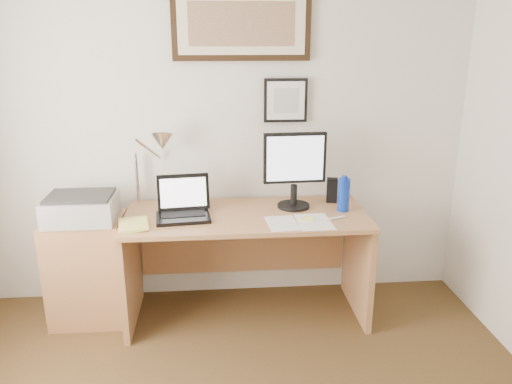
{
  "coord_description": "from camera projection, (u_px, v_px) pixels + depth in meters",
  "views": [
    {
      "loc": [
        -0.04,
        -1.47,
        1.88
      ],
      "look_at": [
        0.2,
        1.43,
        0.96
      ],
      "focal_mm": 35.0,
      "sensor_mm": 36.0,
      "label": 1
    }
  ],
  "objects": [
    {
      "name": "wall_back",
      "position": [
        221.0,
        129.0,
        3.49
      ],
      "size": [
        3.5,
        0.02,
        2.5
      ],
      "primitive_type": "cube",
      "color": "silver",
      "rests_on": "ground"
    },
    {
      "name": "side_cabinet",
      "position": [
        89.0,
        269.0,
        3.38
      ],
      "size": [
        0.5,
        0.4,
        0.73
      ],
      "primitive_type": "cube",
      "color": "#A46F44",
      "rests_on": "floor"
    },
    {
      "name": "water_bottle",
      "position": [
        344.0,
        195.0,
        3.33
      ],
      "size": [
        0.08,
        0.08,
        0.22
      ],
      "primitive_type": "cylinder",
      "color": "#0D2FAE",
      "rests_on": "desk"
    },
    {
      "name": "bottle_cap",
      "position": [
        345.0,
        177.0,
        3.29
      ],
      "size": [
        0.04,
        0.04,
        0.02
      ],
      "primitive_type": "cylinder",
      "color": "#0D2FAE",
      "rests_on": "water_bottle"
    },
    {
      "name": "speaker",
      "position": [
        332.0,
        190.0,
        3.52
      ],
      "size": [
        0.09,
        0.08,
        0.17
      ],
      "primitive_type": "cube",
      "rotation": [
        0.0,
        0.0,
        -0.21
      ],
      "color": "black",
      "rests_on": "desk"
    },
    {
      "name": "paper_sheet_a",
      "position": [
        282.0,
        223.0,
        3.13
      ],
      "size": [
        0.21,
        0.28,
        0.0
      ],
      "primitive_type": "cube",
      "rotation": [
        0.0,
        0.0,
        0.09
      ],
      "color": "white",
      "rests_on": "desk"
    },
    {
      "name": "paper_sheet_b",
      "position": [
        314.0,
        222.0,
        3.15
      ],
      "size": [
        0.22,
        0.31,
        0.0
      ],
      "primitive_type": "cube",
      "rotation": [
        0.0,
        0.0,
        0.04
      ],
      "color": "white",
      "rests_on": "desk"
    },
    {
      "name": "sticky_pad",
      "position": [
        307.0,
        219.0,
        3.19
      ],
      "size": [
        0.11,
        0.11,
        0.01
      ],
      "primitive_type": "cube",
      "rotation": [
        0.0,
        0.0,
        -0.32
      ],
      "color": "#EBF072",
      "rests_on": "desk"
    },
    {
      "name": "marker_pen",
      "position": [
        335.0,
        218.0,
        3.2
      ],
      "size": [
        0.14,
        0.06,
        0.02
      ],
      "primitive_type": "cylinder",
      "rotation": [
        0.0,
        1.57,
        0.35
      ],
      "color": "white",
      "rests_on": "desk"
    },
    {
      "name": "book",
      "position": [
        119.0,
        226.0,
        3.06
      ],
      "size": [
        0.22,
        0.27,
        0.02
      ],
      "primitive_type": "imported",
      "rotation": [
        0.0,
        0.0,
        0.18
      ],
      "color": "#E0D869",
      "rests_on": "desk"
    },
    {
      "name": "desk",
      "position": [
        245.0,
        242.0,
        3.45
      ],
      "size": [
        1.6,
        0.7,
        0.75
      ],
      "color": "#A46F44",
      "rests_on": "floor"
    },
    {
      "name": "laptop",
      "position": [
        183.0,
        208.0,
        3.23
      ],
      "size": [
        0.36,
        0.33,
        0.26
      ],
      "color": "black",
      "rests_on": "desk"
    },
    {
      "name": "lcd_monitor",
      "position": [
        295.0,
        167.0,
        3.34
      ],
      "size": [
        0.42,
        0.22,
        0.52
      ],
      "color": "black",
      "rests_on": "desk"
    },
    {
      "name": "printer",
      "position": [
        81.0,
        208.0,
        3.21
      ],
      "size": [
        0.44,
        0.34,
        0.18
      ],
      "color": "#AAAAAC",
      "rests_on": "side_cabinet"
    },
    {
      "name": "desk_lamp",
      "position": [
        160.0,
        145.0,
        3.3
      ],
      "size": [
        0.29,
        0.27,
        0.53
      ],
      "color": "silver",
      "rests_on": "desk"
    },
    {
      "name": "picture_large",
      "position": [
        242.0,
        24.0,
        3.26
      ],
      "size": [
        0.92,
        0.04,
        0.47
      ],
      "color": "black",
      "rests_on": "wall_back"
    },
    {
      "name": "picture_small",
      "position": [
        286.0,
        100.0,
        3.44
      ],
      "size": [
        0.3,
        0.03,
        0.3
      ],
      "color": "black",
      "rests_on": "wall_back"
    }
  ]
}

